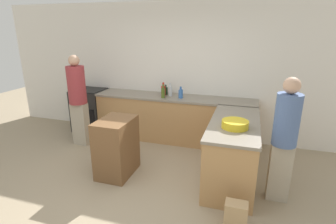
# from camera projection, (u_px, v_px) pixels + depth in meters

# --- Properties ---
(ground_plane) EXTENTS (14.00, 14.00, 0.00)m
(ground_plane) POSITION_uv_depth(u_px,v_px,m) (132.00, 196.00, 3.57)
(ground_plane) COLOR tan
(wall_back) EXTENTS (8.00, 0.06, 2.70)m
(wall_back) POSITION_uv_depth(u_px,v_px,m) (179.00, 72.00, 5.30)
(wall_back) COLOR white
(wall_back) RESTS_ON ground_plane
(counter_back) EXTENTS (3.17, 0.64, 0.91)m
(counter_back) POSITION_uv_depth(u_px,v_px,m) (174.00, 118.00, 5.27)
(counter_back) COLOR tan
(counter_back) RESTS_ON ground_plane
(counter_peninsula) EXTENTS (0.69, 1.67, 0.91)m
(counter_peninsula) POSITION_uv_depth(u_px,v_px,m) (233.00, 150.00, 3.89)
(counter_peninsula) COLOR tan
(counter_peninsula) RESTS_ON ground_plane
(range_oven) EXTENTS (0.68, 0.62, 0.92)m
(range_oven) POSITION_uv_depth(u_px,v_px,m) (91.00, 110.00, 5.82)
(range_oven) COLOR black
(range_oven) RESTS_ON ground_plane
(island_table) EXTENTS (0.48, 0.67, 0.89)m
(island_table) POSITION_uv_depth(u_px,v_px,m) (117.00, 147.00, 4.02)
(island_table) COLOR brown
(island_table) RESTS_ON ground_plane
(mixing_bowl) EXTENTS (0.36, 0.36, 0.10)m
(mixing_bowl) POSITION_uv_depth(u_px,v_px,m) (235.00, 124.00, 3.50)
(mixing_bowl) COLOR yellow
(mixing_bowl) RESTS_ON counter_peninsula
(water_bottle_blue) EXTENTS (0.09, 0.09, 0.22)m
(water_bottle_blue) POSITION_uv_depth(u_px,v_px,m) (181.00, 94.00, 5.00)
(water_bottle_blue) COLOR #386BB7
(water_bottle_blue) RESTS_ON counter_back
(vinegar_bottle_clear) EXTENTS (0.08, 0.08, 0.26)m
(vinegar_bottle_clear) POSITION_uv_depth(u_px,v_px,m) (170.00, 91.00, 5.14)
(vinegar_bottle_clear) COLOR silver
(vinegar_bottle_clear) RESTS_ON counter_back
(wine_bottle_dark) EXTENTS (0.09, 0.09, 0.20)m
(wine_bottle_dark) POSITION_uv_depth(u_px,v_px,m) (166.00, 91.00, 5.28)
(wine_bottle_dark) COLOR black
(wine_bottle_dark) RESTS_ON counter_back
(olive_oil_bottle) EXTENTS (0.07, 0.07, 0.26)m
(olive_oil_bottle) POSITION_uv_depth(u_px,v_px,m) (163.00, 93.00, 5.01)
(olive_oil_bottle) COLOR #475B1E
(olive_oil_bottle) RESTS_ON counter_back
(hot_sauce_bottle) EXTENTS (0.09, 0.09, 0.27)m
(hot_sauce_bottle) POSITION_uv_depth(u_px,v_px,m) (163.00, 91.00, 5.16)
(hot_sauce_bottle) COLOR red
(hot_sauce_bottle) RESTS_ON counter_back
(person_by_range) EXTENTS (0.33, 0.33, 1.73)m
(person_by_range) POSITION_uv_depth(u_px,v_px,m) (78.00, 97.00, 4.93)
(person_by_range) COLOR #ADA38E
(person_by_range) RESTS_ON ground_plane
(person_at_peninsula) EXTENTS (0.30, 0.30, 1.65)m
(person_at_peninsula) POSITION_uv_depth(u_px,v_px,m) (285.00, 136.00, 3.26)
(person_at_peninsula) COLOR #ADA38E
(person_at_peninsula) RESTS_ON ground_plane
(paper_bag) EXTENTS (0.25, 0.17, 0.35)m
(paper_bag) POSITION_uv_depth(u_px,v_px,m) (236.00, 217.00, 2.93)
(paper_bag) COLOR tan
(paper_bag) RESTS_ON ground_plane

